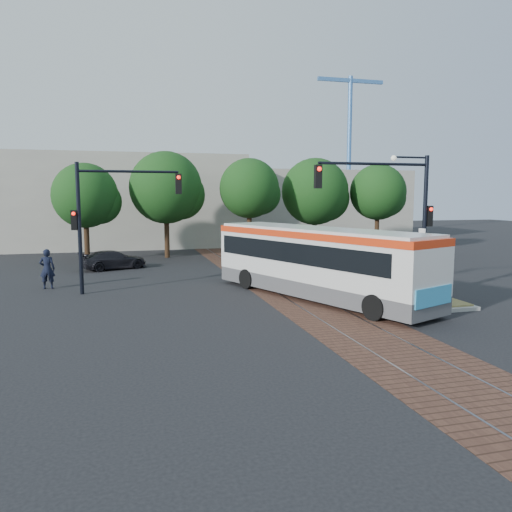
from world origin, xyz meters
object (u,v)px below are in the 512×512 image
at_px(traffic_island, 417,291).
at_px(signal_pole_main, 400,204).
at_px(city_bus, 316,259).
at_px(parked_car, 113,260).
at_px(signal_pole_left, 105,210).
at_px(officer, 47,269).

height_order(traffic_island, signal_pole_main, signal_pole_main).
height_order(city_bus, traffic_island, city_bus).
height_order(signal_pole_main, parked_car, signal_pole_main).
bearing_deg(signal_pole_main, parked_car, 133.86).
height_order(city_bus, parked_car, city_bus).
bearing_deg(parked_car, city_bus, -163.03).
xyz_separation_m(city_bus, signal_pole_left, (-8.94, 3.59, 2.14)).
xyz_separation_m(city_bus, traffic_island, (4.25, -1.30, -1.40)).
distance_m(traffic_island, officer, 17.39).
relative_size(city_bus, traffic_island, 2.24).
relative_size(officer, parked_car, 0.49).
distance_m(signal_pole_left, officer, 4.44).
bearing_deg(signal_pole_left, signal_pole_main, -21.45).
bearing_deg(signal_pole_main, signal_pole_left, 158.55).
bearing_deg(traffic_island, city_bus, 162.96).
distance_m(city_bus, officer, 12.98).
distance_m(signal_pole_main, officer, 16.77).
distance_m(city_bus, traffic_island, 4.66).
distance_m(traffic_island, parked_car, 18.17).
relative_size(city_bus, signal_pole_left, 1.94).
distance_m(city_bus, signal_pole_main, 4.27).
height_order(city_bus, signal_pole_main, signal_pole_main).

